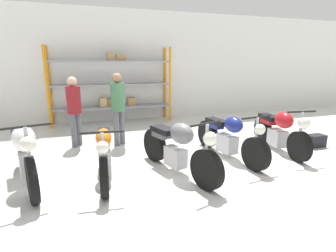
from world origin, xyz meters
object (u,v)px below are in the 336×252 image
(motorcycle_orange, at_px, (105,152))
(motorcycle_red, at_px, (280,131))
(motorcycle_white, at_px, (25,153))
(motorcycle_blue, at_px, (229,137))
(motorcycle_grey, at_px, (178,147))
(shelving_rack, at_px, (113,85))
(person_near_rack, at_px, (118,104))
(person_browsing, at_px, (74,106))
(toolbox, at_px, (315,141))

(motorcycle_orange, height_order, motorcycle_red, motorcycle_red)
(motorcycle_orange, bearing_deg, motorcycle_white, -85.54)
(motorcycle_blue, bearing_deg, motorcycle_red, 83.65)
(motorcycle_orange, relative_size, motorcycle_grey, 1.03)
(shelving_rack, xyz_separation_m, person_near_rack, (-0.17, -2.51, -0.23))
(person_browsing, bearing_deg, motorcycle_red, -166.63)
(toolbox, bearing_deg, motorcycle_grey, -172.92)
(motorcycle_blue, bearing_deg, shelving_rack, -163.02)
(person_browsing, height_order, person_near_rack, person_near_rack)
(motorcycle_white, height_order, motorcycle_grey, motorcycle_white)
(shelving_rack, distance_m, motorcycle_white, 4.63)
(person_browsing, relative_size, person_near_rack, 0.95)
(motorcycle_white, distance_m, person_browsing, 2.07)
(person_browsing, bearing_deg, motorcycle_blue, -175.11)
(motorcycle_blue, distance_m, toolbox, 2.32)
(motorcycle_red, height_order, person_near_rack, person_near_rack)
(motorcycle_white, distance_m, motorcycle_orange, 1.22)
(motorcycle_red, xyz_separation_m, person_near_rack, (-3.32, 1.52, 0.54))
(shelving_rack, height_order, motorcycle_white, shelving_rack)
(shelving_rack, distance_m, motorcycle_orange, 4.32)
(motorcycle_grey, distance_m, toolbox, 3.63)
(motorcycle_grey, xyz_separation_m, toolbox, (3.59, 0.45, -0.35))
(shelving_rack, bearing_deg, person_browsing, -116.51)
(shelving_rack, relative_size, motorcycle_orange, 1.77)
(motorcycle_white, relative_size, motorcycle_blue, 0.93)
(motorcycle_orange, height_order, toolbox, motorcycle_orange)
(motorcycle_blue, bearing_deg, person_browsing, -128.23)
(motorcycle_blue, bearing_deg, motorcycle_orange, -94.41)
(person_near_rack, bearing_deg, motorcycle_white, 99.50)
(toolbox, bearing_deg, person_near_rack, 160.21)
(motorcycle_white, height_order, toolbox, motorcycle_white)
(motorcycle_white, xyz_separation_m, motorcycle_grey, (2.44, -0.34, -0.05))
(shelving_rack, distance_m, motorcycle_blue, 4.54)
(person_near_rack, bearing_deg, motorcycle_grey, 165.31)
(motorcycle_red, xyz_separation_m, toolbox, (1.01, -0.04, -0.32))
(motorcycle_grey, bearing_deg, motorcycle_orange, -121.46)
(person_near_rack, bearing_deg, shelving_rack, -38.88)
(motorcycle_orange, height_order, motorcycle_blue, motorcycle_blue)
(shelving_rack, bearing_deg, motorcycle_orange, -98.72)
(person_browsing, bearing_deg, shelving_rack, -81.03)
(motorcycle_white, bearing_deg, motorcycle_orange, 73.75)
(motorcycle_white, bearing_deg, toolbox, 75.77)
(motorcycle_orange, relative_size, motorcycle_blue, 1.00)
(motorcycle_white, relative_size, person_browsing, 1.25)
(shelving_rack, xyz_separation_m, motorcycle_grey, (0.58, -4.52, -0.73))
(motorcycle_blue, relative_size, person_near_rack, 1.28)
(motorcycle_blue, distance_m, person_near_rack, 2.61)
(shelving_rack, bearing_deg, motorcycle_grey, -82.72)
(shelving_rack, xyz_separation_m, toolbox, (4.17, -4.07, -1.08))
(motorcycle_blue, relative_size, person_browsing, 1.34)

